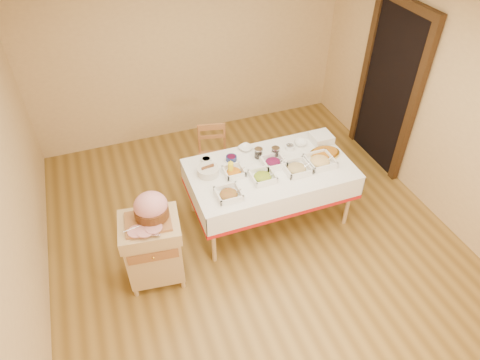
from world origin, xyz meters
name	(u,v)px	position (x,y,z in m)	size (l,w,h in m)	color
room_shell	(257,149)	(0.00, 0.00, 1.30)	(5.00, 5.00, 5.00)	olive
doorway	(389,87)	(2.20, 0.90, 1.11)	(0.09, 1.10, 2.20)	black
dining_table	(270,179)	(0.30, 0.30, 0.60)	(1.82, 1.02, 0.76)	tan
butcher_cart	(153,247)	(-1.15, -0.12, 0.46)	(0.63, 0.55, 0.82)	tan
dining_chair	(213,157)	(-0.11, 1.14, 0.43)	(0.45, 0.44, 0.84)	#9C6133
ham_on_board	(151,209)	(-1.10, -0.08, 0.94)	(0.45, 0.43, 0.30)	#9C6133
serving_dish_a	(229,194)	(-0.29, 0.02, 0.80)	(0.26, 0.25, 0.11)	white
serving_dish_b	(263,177)	(0.14, 0.16, 0.79)	(0.25, 0.25, 0.10)	white
serving_dish_c	(297,168)	(0.55, 0.15, 0.80)	(0.28, 0.28, 0.11)	white
serving_dish_d	(320,161)	(0.85, 0.18, 0.80)	(0.30, 0.30, 0.11)	white
serving_dish_e	(234,172)	(-0.12, 0.34, 0.79)	(0.23, 0.22, 0.10)	white
serving_dish_f	(273,162)	(0.35, 0.34, 0.80)	(0.26, 0.24, 0.12)	white
small_bowl_left	(206,160)	(-0.34, 0.65, 0.79)	(0.12, 0.12, 0.05)	white
small_bowl_mid	(231,158)	(-0.06, 0.59, 0.79)	(0.12, 0.12, 0.05)	navy
small_bowl_right	(290,147)	(0.65, 0.55, 0.79)	(0.11, 0.11, 0.06)	white
bowl_white_imported	(246,148)	(0.17, 0.72, 0.78)	(0.16, 0.16, 0.04)	white
bowl_small_imported	(300,143)	(0.81, 0.59, 0.78)	(0.15, 0.15, 0.05)	white
preserve_jar_left	(258,153)	(0.25, 0.53, 0.81)	(0.10, 0.10, 0.12)	silver
preserve_jar_right	(275,152)	(0.44, 0.48, 0.81)	(0.10, 0.10, 0.12)	silver
mustard_bottle	(231,168)	(-0.15, 0.36, 0.84)	(0.06, 0.06, 0.19)	yellow
bread_basket	(208,171)	(-0.38, 0.44, 0.81)	(0.24, 0.24, 0.11)	silver
plate_stack	(321,138)	(1.07, 0.56, 0.81)	(0.24, 0.24, 0.10)	white
brass_platter	(325,153)	(0.98, 0.30, 0.78)	(0.36, 0.26, 0.05)	gold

